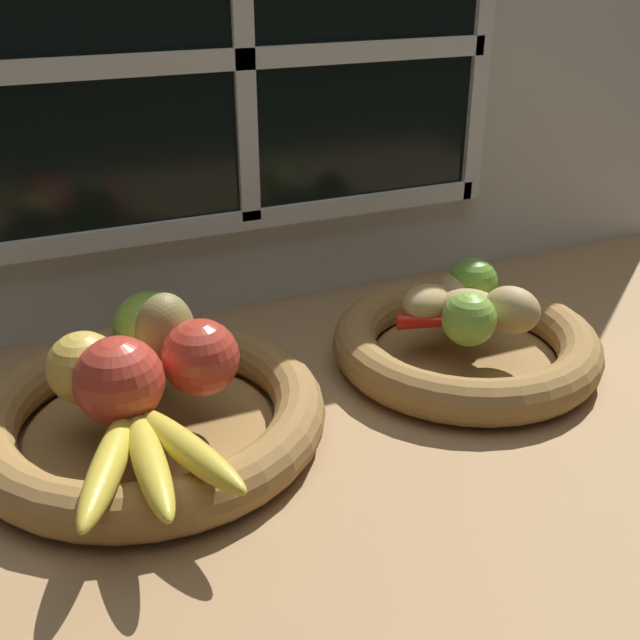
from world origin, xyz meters
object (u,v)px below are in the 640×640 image
at_px(fruit_bowl_left, 150,415).
at_px(chili_pepper, 457,321).
at_px(potato_back, 462,288).
at_px(potato_small, 512,310).
at_px(pear_brown, 166,335).
at_px(banana_bunch_front, 147,454).
at_px(apple_red_front, 120,384).
at_px(apple_green_back, 151,328).
at_px(potato_large, 469,308).
at_px(lime_near, 469,319).
at_px(apple_golden_left, 84,368).
at_px(apple_red_right, 200,358).
at_px(potato_oblong, 427,303).
at_px(lime_far, 473,283).
at_px(fruit_bowl_right, 465,345).

bearing_deg(fruit_bowl_left, chili_pepper, -0.91).
bearing_deg(potato_back, fruit_bowl_left, -173.25).
bearing_deg(potato_small, pear_brown, 170.93).
height_order(pear_brown, banana_bunch_front, pear_brown).
relative_size(apple_red_front, apple_green_back, 1.07).
relative_size(potato_large, lime_near, 1.21).
bearing_deg(potato_large, apple_green_back, 170.55).
bearing_deg(apple_golden_left, apple_green_back, 33.83).
relative_size(apple_red_front, banana_bunch_front, 0.46).
height_order(apple_red_right, potato_oblong, apple_red_right).
bearing_deg(lime_near, lime_far, 54.16).
relative_size(potato_oblong, lime_near, 1.14).
distance_m(fruit_bowl_left, potato_oblong, 0.32).
relative_size(apple_red_front, potato_large, 1.15).
distance_m(apple_golden_left, apple_green_back, 0.09).
bearing_deg(fruit_bowl_left, fruit_bowl_right, 0.00).
bearing_deg(pear_brown, potato_oblong, 0.63).
xyz_separation_m(fruit_bowl_left, potato_oblong, (0.32, 0.03, 0.05)).
bearing_deg(potato_large, apple_red_front, -173.53).
bearing_deg(fruit_bowl_left, banana_bunch_front, -101.75).
bearing_deg(potato_oblong, pear_brown, -179.37).
xyz_separation_m(potato_small, lime_near, (-0.06, -0.01, 0.00)).
distance_m(apple_red_right, apple_green_back, 0.08).
distance_m(lime_near, chili_pepper, 0.04).
relative_size(apple_golden_left, apple_red_right, 0.93).
height_order(banana_bunch_front, chili_pepper, banana_bunch_front).
bearing_deg(lime_near, apple_red_right, 176.23).
height_order(fruit_bowl_right, pear_brown, pear_brown).
xyz_separation_m(banana_bunch_front, lime_far, (0.41, 0.16, 0.02)).
distance_m(apple_golden_left, potato_back, 0.43).
relative_size(fruit_bowl_left, potato_small, 5.35).
relative_size(fruit_bowl_right, banana_bunch_front, 1.72).
height_order(potato_oblong, lime_far, lime_far).
bearing_deg(apple_red_right, apple_golden_left, 164.13).
bearing_deg(fruit_bowl_left, lime_near, -6.79).
relative_size(potato_small, chili_pepper, 0.48).
relative_size(fruit_bowl_left, apple_red_front, 4.27).
relative_size(apple_red_front, pear_brown, 0.93).
distance_m(pear_brown, lime_near, 0.31).
bearing_deg(potato_small, chili_pepper, 151.57).
height_order(apple_red_right, pear_brown, pear_brown).
relative_size(apple_golden_left, apple_green_back, 0.91).
xyz_separation_m(fruit_bowl_right, apple_red_front, (-0.38, -0.04, 0.07)).
bearing_deg(banana_bunch_front, apple_red_front, 93.47).
relative_size(apple_red_front, potato_small, 1.25).
distance_m(apple_red_right, potato_small, 0.34).
xyz_separation_m(apple_red_front, lime_far, (0.42, 0.08, -0.01)).
bearing_deg(pear_brown, potato_large, -4.38).
relative_size(fruit_bowl_right, apple_golden_left, 4.42).
distance_m(fruit_bowl_right, pear_brown, 0.34).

